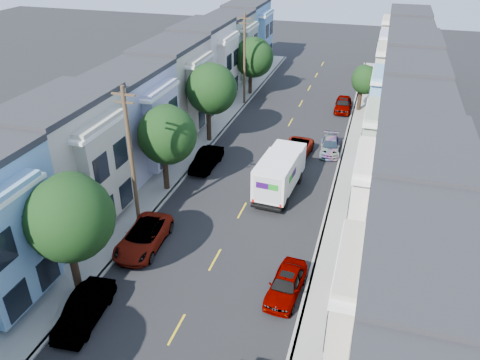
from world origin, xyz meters
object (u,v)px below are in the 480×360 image
at_px(parked_left_c, 143,237).
at_px(parked_left_d, 207,160).
at_px(utility_pole_near, 132,160).
at_px(lead_sedan, 296,150).
at_px(parked_right_b, 286,284).
at_px(tree_c, 166,135).
at_px(parked_right_c, 330,146).
at_px(tree_far_r, 365,80).
at_px(tree_b, 69,218).
at_px(parked_left_b, 84,310).
at_px(tree_d, 211,89).
at_px(parked_right_d, 343,104).
at_px(fedex_truck, 280,172).
at_px(utility_pole_far, 244,60).
at_px(tree_e, 253,58).

xyz_separation_m(parked_left_c, parked_left_d, (0.00, 11.76, 0.01)).
distance_m(utility_pole_near, lead_sedan, 16.84).
height_order(lead_sedan, parked_right_b, parked_right_b).
relative_size(tree_c, parked_right_c, 1.69).
relative_size(tree_far_r, parked_left_c, 0.97).
xyz_separation_m(tree_b, parked_left_b, (1.40, -1.91, -4.31)).
bearing_deg(parked_right_b, tree_d, 125.38).
xyz_separation_m(parked_left_b, parked_left_c, (0.00, 6.75, -0.01)).
relative_size(utility_pole_near, parked_right_b, 2.23).
bearing_deg(tree_b, parked_right_c, 63.78).
height_order(tree_far_r, parked_right_d, tree_far_r).
xyz_separation_m(fedex_truck, parked_left_b, (-6.90, -16.21, -1.02)).
height_order(tree_c, parked_right_c, tree_c).
bearing_deg(utility_pole_far, parked_left_c, -87.14).
height_order(tree_c, tree_d, tree_d).
relative_size(tree_c, tree_d, 0.92).
height_order(tree_far_r, lead_sedan, tree_far_r).
bearing_deg(tree_c, parked_left_d, 72.67).
bearing_deg(parked_left_c, parked_left_d, 86.79).
bearing_deg(tree_far_r, parked_right_c, -99.69).
xyz_separation_m(tree_b, tree_far_r, (13.20, 34.43, -1.50)).
bearing_deg(parked_right_d, tree_far_r, 12.32).
distance_m(utility_pole_far, parked_left_b, 35.08).
distance_m(tree_e, utility_pole_far, 3.61).
relative_size(tree_c, utility_pole_near, 0.70).
bearing_deg(utility_pole_near, parked_left_b, -80.94).
bearing_deg(parked_right_c, tree_far_r, 75.37).
relative_size(tree_d, tree_far_r, 1.48).
distance_m(tree_c, parked_right_b, 14.89).
relative_size(tree_c, tree_far_r, 1.36).
bearing_deg(parked_right_b, parked_left_b, -148.25).
xyz_separation_m(utility_pole_far, parked_right_b, (11.20, -29.72, -4.43)).
bearing_deg(tree_d, parked_right_b, -59.08).
bearing_deg(utility_pole_far, parked_right_d, 5.41).
bearing_deg(utility_pole_near, tree_e, 90.00).
bearing_deg(tree_far_r, parked_left_d, -123.47).
distance_m(tree_far_r, utility_pole_far, 13.38).
bearing_deg(parked_right_c, tree_e, 124.35).
bearing_deg(tree_d, tree_b, -90.00).
relative_size(tree_d, lead_sedan, 1.50).
height_order(tree_d, fedex_truck, tree_d).
bearing_deg(parked_left_b, tree_d, 87.97).
relative_size(fedex_truck, parked_right_c, 1.60).
height_order(tree_e, parked_left_b, tree_e).
relative_size(parked_left_d, parked_right_b, 1.00).
distance_m(tree_e, parked_left_d, 20.24).
bearing_deg(parked_right_d, utility_pole_far, -176.39).
distance_m(tree_far_r, parked_left_c, 31.98).
distance_m(tree_b, tree_c, 12.10).
xyz_separation_m(tree_b, tree_d, (-0.00, 21.85, 0.18)).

